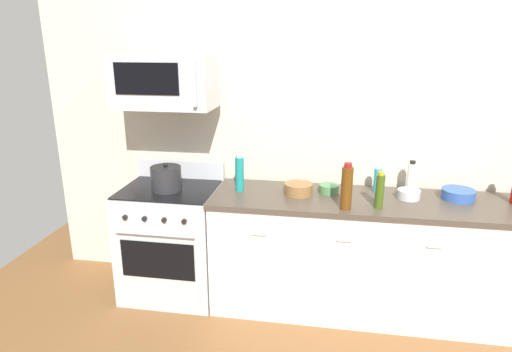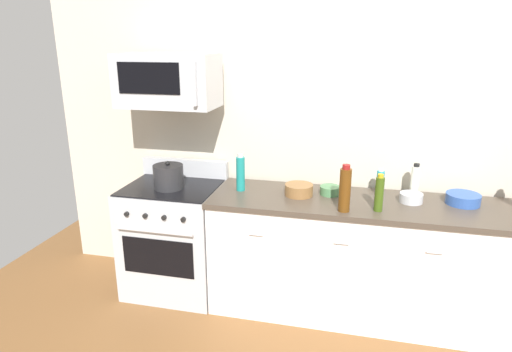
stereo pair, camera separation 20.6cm
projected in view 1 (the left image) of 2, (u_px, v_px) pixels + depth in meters
name	position (u px, v px, depth m)	size (l,w,h in m)	color
ground_plane	(376.00, 309.00, 3.48)	(6.81, 6.81, 0.00)	brown
back_wall	(385.00, 132.00, 3.47)	(5.68, 0.10, 2.70)	beige
counter_unit	(381.00, 257.00, 3.35)	(2.59, 0.66, 0.92)	white
range_oven	(172.00, 240.00, 3.61)	(0.76, 0.69, 1.07)	#B7BABF
microwave	(165.00, 81.00, 3.27)	(0.74, 0.44, 0.40)	#B7BABF
bottle_olive_oil	(380.00, 191.00, 3.03)	(0.06, 0.06, 0.26)	#385114
bottle_sparkling_teal	(240.00, 173.00, 3.38)	(0.07, 0.07, 0.29)	#197F7A
bottle_dish_soap	(377.00, 180.00, 3.36)	(0.06, 0.06, 0.20)	teal
bottle_vinegar_white	(411.00, 178.00, 3.33)	(0.06, 0.06, 0.25)	silver
bottle_wine_amber	(347.00, 187.00, 3.00)	(0.08, 0.08, 0.33)	#59330F
bowl_steel_prep	(409.00, 194.00, 3.23)	(0.16, 0.16, 0.07)	#B2B5BA
bowl_blue_mixing	(458.00, 194.00, 3.22)	(0.24, 0.24, 0.08)	#2D519E
bowl_green_glaze	(329.00, 189.00, 3.36)	(0.15, 0.15, 0.07)	#477A4C
bowl_wooden_salad	(299.00, 189.00, 3.32)	(0.21, 0.21, 0.08)	brown
stockpot	(166.00, 178.00, 3.40)	(0.24, 0.24, 0.22)	#262628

